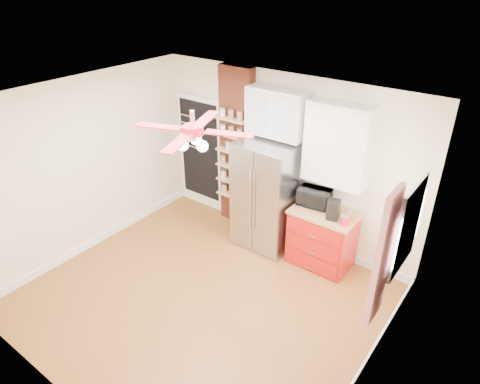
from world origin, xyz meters
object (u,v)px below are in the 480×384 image
Objects in this scene: red_cabinet at (322,238)px; toaster_oven at (314,197)px; coffee_maker at (333,210)px; fridge at (267,195)px; pantry_jar_oats at (229,145)px; ceiling_fan at (193,131)px; canister_left at (344,221)px.

red_cabinet is 0.62m from toaster_oven.
coffee_maker is (0.16, -0.09, 0.59)m from red_cabinet.
fridge is 1.05m from pantry_jar_oats.
fridge is at bearing -177.05° from red_cabinet.
red_cabinet is at bearing 61.29° from ceiling_fan.
red_cabinet is 7.21× the size of pantry_jar_oats.
toaster_oven is 1.67× the size of coffee_maker.
coffee_maker is (1.08, 1.59, -1.39)m from ceiling_fan.
coffee_maker reaches higher than toaster_oven.
fridge is 1.06m from red_cabinet.
toaster_oven is at bearing 142.48° from coffee_maker.
toaster_oven is at bearing -1.36° from pantry_jar_oats.
red_cabinet is 0.67× the size of ceiling_fan.
fridge is 1.25× the size of ceiling_fan.
ceiling_fan is 10.25× the size of canister_left.
toaster_oven is 1.67m from pantry_jar_oats.
canister_left is at bearing -5.17° from fridge.
toaster_oven is 3.39× the size of canister_left.
canister_left is at bearing -33.90° from coffee_maker.
pantry_jar_oats reaches higher than red_cabinet.
toaster_oven is 0.43m from coffee_maker.
ceiling_fan is at bearing -88.24° from fridge.
canister_left is (0.60, -0.25, -0.06)m from toaster_oven.
ceiling_fan reaches higher than fridge.
ceiling_fan reaches higher than coffee_maker.
ceiling_fan reaches higher than pantry_jar_oats.
toaster_oven is (0.69, 1.76, -1.40)m from ceiling_fan.
toaster_oven is 0.65m from canister_left.
pantry_jar_oats is (-1.84, 0.12, 0.99)m from red_cabinet.
pantry_jar_oats is (-0.87, 0.17, 0.56)m from fridge.
fridge is at bearing -178.17° from toaster_oven.
fridge is 1.86× the size of red_cabinet.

